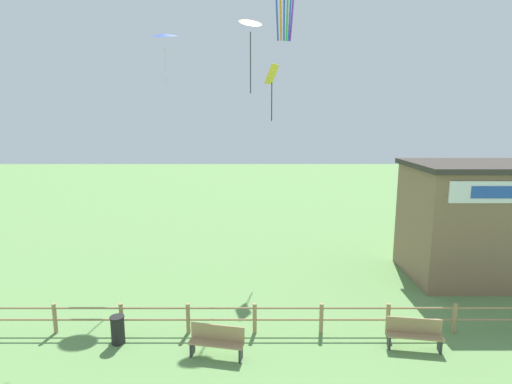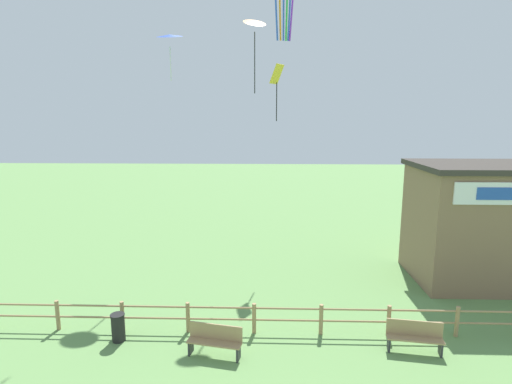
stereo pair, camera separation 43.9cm
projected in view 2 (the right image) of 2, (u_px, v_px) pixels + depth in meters
name	position (u px, v px, depth m)	size (l,w,h in m)	color
wooden_fence	(254.00, 316.00, 13.93)	(18.79, 0.14, 1.09)	#9E7F56
seaside_building	(494.00, 223.00, 18.19)	(7.27, 4.63, 5.45)	#84664C
park_bench_near_fence	(215.00, 340.00, 12.61)	(1.79, 0.73, 1.01)	#9E7F56
park_bench_by_building	(415.00, 336.00, 12.83)	(1.79, 0.66, 1.01)	#9E7F56
trash_bin	(118.00, 327.00, 13.46)	(0.48, 0.48, 0.96)	black
kite_orange_delta	(255.00, 25.00, 18.50)	(1.36, 1.31, 3.51)	orange
kite_blue_delta	(169.00, 36.00, 19.44)	(1.38, 1.37, 2.34)	blue
kite_yellow_diamond	(277.00, 81.00, 20.64)	(0.79, 0.88, 2.87)	yellow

